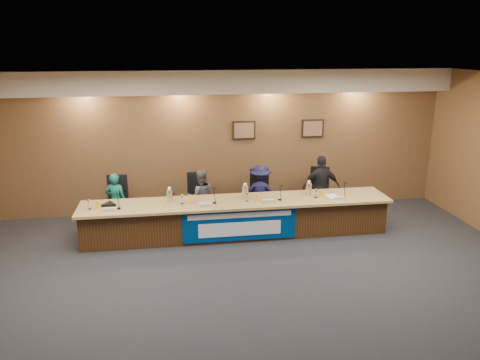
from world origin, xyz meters
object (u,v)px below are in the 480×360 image
object	(u,v)px
banner	(240,225)
office_chair_a	(117,205)
panelist_d	(321,187)
carafe_right	(309,189)
office_chair_c	(259,198)
office_chair_d	(319,195)
speakerphone	(109,204)
office_chair_b	(200,201)
panelist_b	(201,197)
carafe_mid	(245,192)
dais_body	(237,219)
panelist_c	(260,193)
carafe_left	(170,196)
panelist_a	(116,201)

from	to	relation	value
banner	office_chair_a	world-z (taller)	banner
panelist_d	carafe_right	bearing A→B (deg)	55.88
office_chair_c	carafe_right	world-z (taller)	carafe_right
office_chair_d	speakerphone	xyz separation A→B (m)	(-4.45, -0.80, 0.30)
office_chair_b	panelist_b	bearing A→B (deg)	-103.83
office_chair_d	carafe_mid	bearing A→B (deg)	-140.31
office_chair_d	carafe_right	size ratio (longest dim) A/B	1.82
panelist_b	carafe_right	xyz separation A→B (m)	(2.15, -0.68, 0.28)
office_chair_c	speakerphone	size ratio (longest dim) A/B	1.50
panelist_b	speakerphone	bearing A→B (deg)	18.30
dais_body	carafe_mid	world-z (taller)	carafe_mid
office_chair_c	office_chair_b	bearing A→B (deg)	-169.88
dais_body	banner	xyz separation A→B (m)	(0.00, -0.41, 0.03)
speakerphone	carafe_mid	bearing A→B (deg)	0.49
carafe_mid	speakerphone	bearing A→B (deg)	-179.51
panelist_c	office_chair_d	world-z (taller)	panelist_c
dais_body	office_chair_a	bearing A→B (deg)	160.91
office_chair_a	carafe_mid	size ratio (longest dim) A/B	1.82
speakerphone	carafe_left	bearing A→B (deg)	0.44
panelist_d	office_chair_a	xyz separation A→B (m)	(-4.40, 0.10, -0.22)
panelist_a	office_chair_c	distance (m)	3.04
office_chair_c	carafe_mid	bearing A→B (deg)	-109.70
office_chair_b	carafe_left	xyz separation A→B (m)	(-0.65, -0.79, 0.40)
office_chair_b	office_chair_d	distance (m)	2.65
carafe_right	dais_body	bearing A→B (deg)	-177.80
carafe_left	office_chair_d	bearing A→B (deg)	13.53
office_chair_a	panelist_a	bearing A→B (deg)	-85.76
panelist_a	carafe_mid	size ratio (longest dim) A/B	4.54
panelist_c	office_chair_c	distance (m)	0.18
office_chair_a	carafe_left	size ratio (longest dim) A/B	1.84
banner	carafe_right	world-z (taller)	carafe_right
office_chair_d	carafe_left	size ratio (longest dim) A/B	1.84
office_chair_c	carafe_left	distance (m)	2.13
dais_body	office_chair_b	distance (m)	1.08
office_chair_c	panelist_c	bearing A→B (deg)	-79.88
banner	speakerphone	distance (m)	2.53
carafe_left	carafe_mid	bearing A→B (deg)	0.52
office_chair_d	panelist_b	bearing A→B (deg)	-161.47
office_chair_c	carafe_mid	xyz separation A→B (m)	(-0.45, -0.78, 0.40)
panelist_d	carafe_left	distance (m)	3.37
panelist_c	carafe_right	xyz separation A→B (m)	(0.86, -0.68, 0.26)
office_chair_c	office_chair_d	size ratio (longest dim) A/B	1.00
office_chair_a	office_chair_b	bearing A→B (deg)	4.24
panelist_a	office_chair_a	distance (m)	0.16
panelist_d	banner	bearing A→B (deg)	32.26
carafe_mid	panelist_b	bearing A→B (deg)	141.08
panelist_a	office_chair_d	distance (m)	4.40
panelist_c	banner	bearing A→B (deg)	75.36
dais_body	speakerphone	distance (m)	2.50
panelist_b	panelist_c	size ratio (longest dim) A/B	0.96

